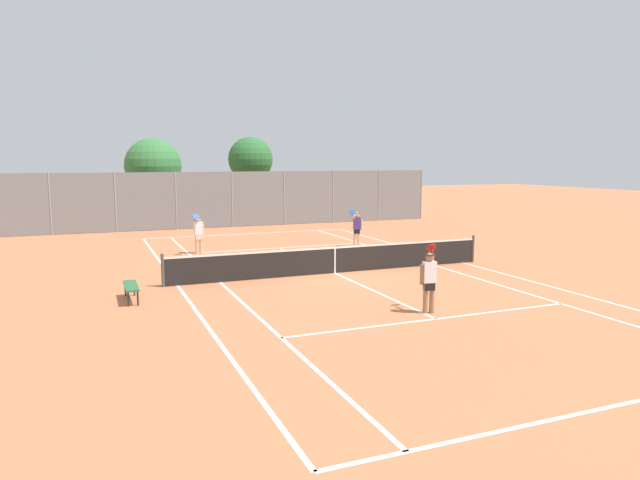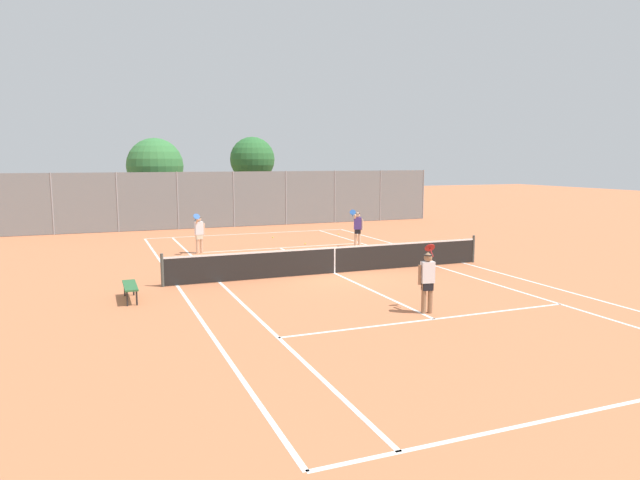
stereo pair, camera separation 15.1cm
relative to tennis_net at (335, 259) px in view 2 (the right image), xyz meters
name	(u,v)px [view 2 (the right image)]	position (x,y,z in m)	size (l,w,h in m)	color
ground_plane	(335,273)	(0.00, 0.00, -0.51)	(120.00, 120.00, 0.00)	#C67047
court_line_markings	(335,273)	(0.00, 0.00, -0.51)	(11.10, 23.90, 0.01)	silver
tennis_net	(335,259)	(0.00, 0.00, 0.00)	(12.00, 0.10, 1.07)	#474C47
player_near_side	(427,279)	(0.14, -5.82, 0.42)	(0.76, 0.72, 1.77)	#936B4C
player_far_left	(199,232)	(-3.70, 6.19, 0.42)	(0.59, 0.80, 1.77)	#D8A884
player_far_right	(358,227)	(3.46, 5.38, 0.42)	(0.84, 0.69, 1.77)	beige
loose_tennis_ball_0	(305,244)	(1.46, 6.98, -0.48)	(0.07, 0.07, 0.07)	#D1DB33
loose_tennis_ball_1	(338,234)	(4.35, 9.62, -0.48)	(0.07, 0.07, 0.07)	#D1DB33
loose_tennis_ball_2	(273,237)	(0.70, 9.75, -0.48)	(0.07, 0.07, 0.07)	#D1DB33
courtside_bench	(130,287)	(-7.01, -1.50, -0.10)	(0.36, 1.50, 0.47)	#2D6638
back_fence	(234,199)	(0.00, 15.41, 1.17)	(26.55, 0.08, 3.35)	gray
tree_behind_left	(154,168)	(-4.26, 18.69, 3.03)	(3.47, 3.47, 5.38)	brown
tree_behind_right	(252,161)	(2.20, 19.21, 3.46)	(2.98, 2.98, 5.56)	brown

